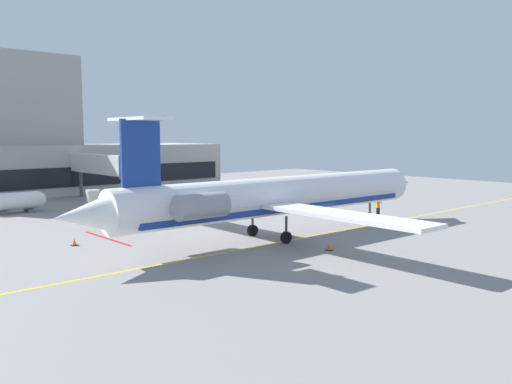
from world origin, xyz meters
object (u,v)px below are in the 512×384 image
(regional_jet, at_px, (277,196))
(pushback_tractor, at_px, (250,187))
(fuel_tank, at_px, (16,201))
(baggage_tug, at_px, (95,203))
(belt_loader, at_px, (152,198))
(marshaller, at_px, (378,207))

(regional_jet, height_order, pushback_tractor, regional_jet)
(fuel_tank, bearing_deg, baggage_tug, -38.62)
(baggage_tug, bearing_deg, pushback_tractor, 6.22)
(regional_jet, distance_m, belt_loader, 23.57)
(baggage_tug, xyz_separation_m, marshaller, (20.49, -21.51, -0.11))
(baggage_tug, xyz_separation_m, pushback_tractor, (24.29, 2.65, -0.14))
(pushback_tractor, bearing_deg, marshaller, -98.94)
(baggage_tug, distance_m, pushback_tractor, 24.43)
(regional_jet, bearing_deg, marshaller, 5.36)
(regional_jet, bearing_deg, fuel_tank, 111.73)
(belt_loader, xyz_separation_m, marshaller, (13.32, -21.85, 0.01))
(baggage_tug, relative_size, marshaller, 2.13)
(pushback_tractor, relative_size, marshaller, 2.10)
(pushback_tractor, height_order, belt_loader, belt_loader)
(belt_loader, height_order, fuel_tank, fuel_tank)
(belt_loader, bearing_deg, pushback_tractor, 7.68)
(pushback_tractor, distance_m, marshaller, 24.45)
(belt_loader, distance_m, marshaller, 25.59)
(pushback_tractor, bearing_deg, regional_jet, -127.28)
(regional_jet, bearing_deg, belt_loader, 84.14)
(baggage_tug, relative_size, fuel_tank, 0.63)
(belt_loader, bearing_deg, fuel_tank, 160.57)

